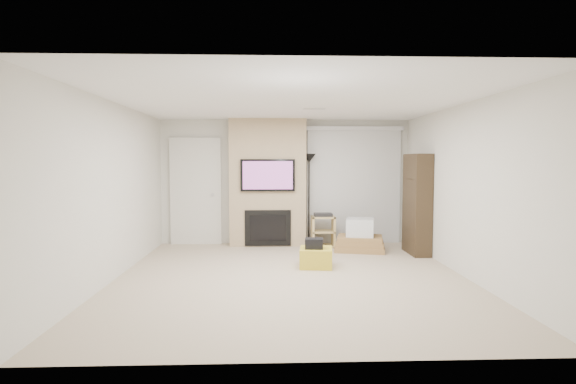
{
  "coord_description": "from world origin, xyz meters",
  "views": [
    {
      "loc": [
        -0.29,
        -6.35,
        1.66
      ],
      "look_at": [
        0.0,
        1.2,
        1.15
      ],
      "focal_mm": 28.0,
      "sensor_mm": 36.0,
      "label": 1
    }
  ],
  "objects_px": {
    "floor_lamp": "(309,173)",
    "bookshelf": "(417,204)",
    "box_stack": "(360,238)",
    "av_stand": "(323,229)",
    "ottoman": "(316,257)"
  },
  "relations": [
    {
      "from": "box_stack",
      "to": "bookshelf",
      "type": "height_order",
      "value": "bookshelf"
    },
    {
      "from": "bookshelf",
      "to": "box_stack",
      "type": "bearing_deg",
      "value": 162.71
    },
    {
      "from": "av_stand",
      "to": "ottoman",
      "type": "bearing_deg",
      "value": -100.35
    },
    {
      "from": "box_stack",
      "to": "av_stand",
      "type": "bearing_deg",
      "value": 147.23
    },
    {
      "from": "floor_lamp",
      "to": "av_stand",
      "type": "relative_size",
      "value": 2.75
    },
    {
      "from": "floor_lamp",
      "to": "box_stack",
      "type": "relative_size",
      "value": 1.76
    },
    {
      "from": "box_stack",
      "to": "floor_lamp",
      "type": "bearing_deg",
      "value": 145.95
    },
    {
      "from": "bookshelf",
      "to": "floor_lamp",
      "type": "bearing_deg",
      "value": 154.02
    },
    {
      "from": "floor_lamp",
      "to": "bookshelf",
      "type": "distance_m",
      "value": 2.15
    },
    {
      "from": "floor_lamp",
      "to": "bookshelf",
      "type": "height_order",
      "value": "floor_lamp"
    },
    {
      "from": "ottoman",
      "to": "av_stand",
      "type": "xyz_separation_m",
      "value": [
        0.31,
        1.68,
        0.2
      ]
    },
    {
      "from": "ottoman",
      "to": "floor_lamp",
      "type": "distance_m",
      "value": 2.27
    },
    {
      "from": "ottoman",
      "to": "bookshelf",
      "type": "xyz_separation_m",
      "value": [
        1.92,
        0.96,
        0.75
      ]
    },
    {
      "from": "floor_lamp",
      "to": "av_stand",
      "type": "xyz_separation_m",
      "value": [
        0.26,
        -0.2,
        -1.09
      ]
    },
    {
      "from": "box_stack",
      "to": "bookshelf",
      "type": "relative_size",
      "value": 0.57
    }
  ]
}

